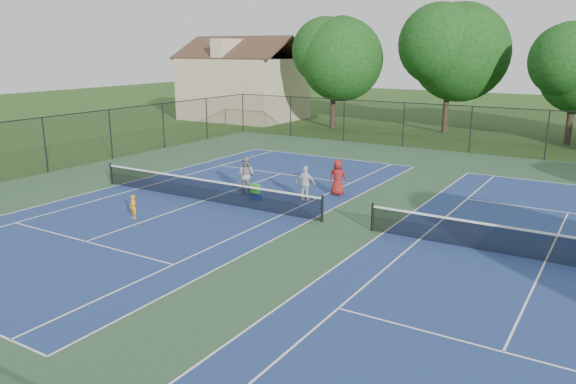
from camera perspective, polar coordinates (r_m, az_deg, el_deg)
The scene contains 14 objects.
ground at distance 21.53m, azimuth 5.94°, elevation -3.48°, with size 140.00×140.00×0.00m, color #234716.
court_pad at distance 21.53m, azimuth 5.94°, elevation -3.47°, with size 36.00×36.00×0.01m, color #2A4A2A.
tennis_court_left at distance 25.19m, azimuth -8.51°, elevation -0.67°, with size 12.00×23.83×1.07m.
tennis_court_right at distance 19.69m, azimuth 24.70°, elevation -6.22°, with size 12.00×23.83×1.07m.
perimeter_fence at distance 21.09m, azimuth 6.06°, elevation 0.66°, with size 36.08×36.08×3.02m.
tree_back_a at distance 47.77m, azimuth 4.68°, elevation 13.75°, with size 6.80×6.80×9.15m.
tree_back_b at distance 46.30m, azimuth 16.13°, elevation 13.92°, with size 7.60×7.60×10.03m.
clapboard_house at distance 54.00m, azimuth -4.54°, elevation 10.71°, with size 10.80×8.10×7.65m.
child_player at distance 23.04m, azimuth -15.45°, elevation -1.48°, with size 0.35×0.23×0.97m, color orange.
instructor at distance 26.04m, azimuth -4.28°, elevation 1.74°, with size 0.86×0.67×1.77m, color gray.
bystander_a at distance 24.82m, azimuth 1.81°, elevation 0.88°, with size 0.91×0.38×1.56m, color silver.
bystander_c at distance 25.80m, azimuth 5.08°, elevation 1.47°, with size 0.81×0.53×1.66m, color maroon.
ball_crate at distance 25.07m, azimuth -3.33°, elevation -0.46°, with size 0.37×0.33×0.31m, color navy.
ball_hopper at distance 24.98m, azimuth -3.34°, elevation 0.34°, with size 0.34×0.28×0.42m, color green.
Camera 1 is at (8.81, -18.50, 6.62)m, focal length 35.00 mm.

